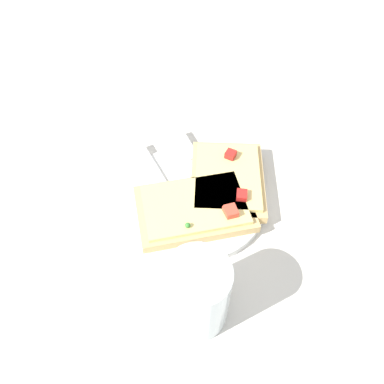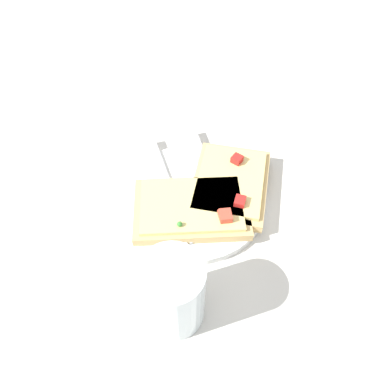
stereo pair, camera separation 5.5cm
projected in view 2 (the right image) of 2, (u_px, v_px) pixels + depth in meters
name	position (u px, v px, depth m)	size (l,w,h in m)	color
ground_plane	(192.00, 201.00, 0.57)	(4.00, 4.00, 0.00)	beige
plate	(192.00, 199.00, 0.57)	(0.22, 0.22, 0.01)	white
fork	(170.00, 191.00, 0.57)	(0.18, 0.16, 0.01)	#B7B7BC
knife	(204.00, 164.00, 0.60)	(0.17, 0.14, 0.01)	#B7B7BC
pizza_slice_main	(192.00, 208.00, 0.54)	(0.17, 0.19, 0.03)	tan
pizza_slice_corner	(230.00, 183.00, 0.57)	(0.17, 0.14, 0.03)	tan
crumb_scatter	(198.00, 182.00, 0.58)	(0.07, 0.02, 0.01)	tan
drinking_glass	(173.00, 293.00, 0.42)	(0.07, 0.07, 0.11)	silver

